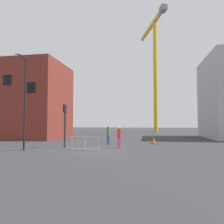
{
  "coord_description": "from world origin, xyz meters",
  "views": [
    {
      "loc": [
        4.2,
        -16.8,
        2.18
      ],
      "look_at": [
        0.0,
        7.4,
        3.43
      ],
      "focal_mm": 34.07,
      "sensor_mm": 36.0,
      "label": 1
    }
  ],
  "objects_px": {
    "traffic_light_crosswalk": "(65,118)",
    "pedestrian_walking": "(108,134)",
    "streetlamp_tall": "(24,96)",
    "pedestrian_waiting": "(119,135)",
    "traffic_light_far": "(66,118)",
    "traffic_cone_on_verge": "(154,141)",
    "construction_crane": "(155,58)"
  },
  "relations": [
    {
      "from": "streetlamp_tall",
      "to": "pedestrian_waiting",
      "type": "bearing_deg",
      "value": 21.83
    },
    {
      "from": "streetlamp_tall",
      "to": "pedestrian_waiting",
      "type": "height_order",
      "value": "streetlamp_tall"
    },
    {
      "from": "traffic_cone_on_verge",
      "to": "traffic_light_crosswalk",
      "type": "bearing_deg",
      "value": -148.34
    },
    {
      "from": "pedestrian_walking",
      "to": "traffic_cone_on_verge",
      "type": "height_order",
      "value": "pedestrian_walking"
    },
    {
      "from": "traffic_light_crosswalk",
      "to": "traffic_cone_on_verge",
      "type": "bearing_deg",
      "value": 31.66
    },
    {
      "from": "streetlamp_tall",
      "to": "traffic_cone_on_verge",
      "type": "bearing_deg",
      "value": 35.45
    },
    {
      "from": "construction_crane",
      "to": "pedestrian_waiting",
      "type": "bearing_deg",
      "value": -97.28
    },
    {
      "from": "traffic_light_crosswalk",
      "to": "pedestrian_waiting",
      "type": "height_order",
      "value": "traffic_light_crosswalk"
    },
    {
      "from": "construction_crane",
      "to": "traffic_light_far",
      "type": "bearing_deg",
      "value": -113.18
    },
    {
      "from": "streetlamp_tall",
      "to": "traffic_cone_on_verge",
      "type": "height_order",
      "value": "streetlamp_tall"
    },
    {
      "from": "traffic_light_crosswalk",
      "to": "pedestrian_walking",
      "type": "distance_m",
      "value": 5.03
    },
    {
      "from": "pedestrian_waiting",
      "to": "traffic_cone_on_verge",
      "type": "height_order",
      "value": "pedestrian_waiting"
    },
    {
      "from": "traffic_light_far",
      "to": "traffic_light_crosswalk",
      "type": "bearing_deg",
      "value": -68.47
    },
    {
      "from": "pedestrian_waiting",
      "to": "traffic_cone_on_verge",
      "type": "xyz_separation_m",
      "value": [
        2.99,
        4.39,
        -0.78
      ]
    },
    {
      "from": "traffic_light_crosswalk",
      "to": "pedestrian_walking",
      "type": "bearing_deg",
      "value": 47.81
    },
    {
      "from": "traffic_light_far",
      "to": "traffic_light_crosswalk",
      "type": "relative_size",
      "value": 1.07
    },
    {
      "from": "construction_crane",
      "to": "traffic_light_far",
      "type": "distance_m",
      "value": 31.7
    },
    {
      "from": "construction_crane",
      "to": "streetlamp_tall",
      "type": "height_order",
      "value": "construction_crane"
    },
    {
      "from": "construction_crane",
      "to": "pedestrian_walking",
      "type": "height_order",
      "value": "construction_crane"
    },
    {
      "from": "pedestrian_walking",
      "to": "traffic_cone_on_verge",
      "type": "xyz_separation_m",
      "value": [
        4.57,
        1.25,
        -0.76
      ]
    },
    {
      "from": "pedestrian_walking",
      "to": "traffic_light_crosswalk",
      "type": "bearing_deg",
      "value": -132.19
    },
    {
      "from": "traffic_light_crosswalk",
      "to": "traffic_cone_on_verge",
      "type": "relative_size",
      "value": 5.76
    },
    {
      "from": "pedestrian_waiting",
      "to": "streetlamp_tall",
      "type": "bearing_deg",
      "value": -158.17
    },
    {
      "from": "traffic_light_crosswalk",
      "to": "pedestrian_waiting",
      "type": "relative_size",
      "value": 2.05
    },
    {
      "from": "construction_crane",
      "to": "pedestrian_waiting",
      "type": "distance_m",
      "value": 35.45
    },
    {
      "from": "streetlamp_tall",
      "to": "pedestrian_walking",
      "type": "xyz_separation_m",
      "value": [
        5.66,
        6.04,
        -3.27
      ]
    },
    {
      "from": "traffic_light_far",
      "to": "pedestrian_waiting",
      "type": "bearing_deg",
      "value": -37.26
    },
    {
      "from": "traffic_light_far",
      "to": "traffic_light_crosswalk",
      "type": "height_order",
      "value": "traffic_light_far"
    },
    {
      "from": "construction_crane",
      "to": "traffic_cone_on_verge",
      "type": "relative_size",
      "value": 40.06
    },
    {
      "from": "traffic_light_far",
      "to": "traffic_light_crosswalk",
      "type": "xyz_separation_m",
      "value": [
        2.3,
        -5.83,
        -0.16
      ]
    },
    {
      "from": "traffic_light_far",
      "to": "traffic_cone_on_verge",
      "type": "height_order",
      "value": "traffic_light_far"
    },
    {
      "from": "streetlamp_tall",
      "to": "traffic_light_far",
      "type": "xyz_separation_m",
      "value": [
        0.13,
        8.3,
        -1.62
      ]
    }
  ]
}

